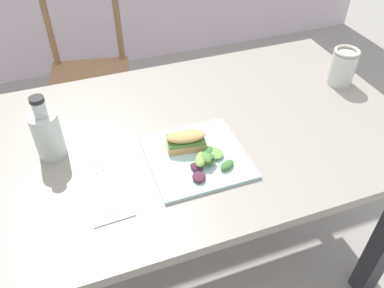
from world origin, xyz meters
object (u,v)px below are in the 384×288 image
fork_on_napkin (102,180)px  plate_lunch (197,157)px  dining_table (184,161)px  sandwich_half_front (186,140)px  mason_jar_iced_tea (342,68)px  chair_wooden_far (90,74)px  bottle_cold_brew (48,136)px

fork_on_napkin → plate_lunch: bearing=-0.1°
dining_table → sandwich_half_front: 0.18m
dining_table → mason_jar_iced_tea: (0.61, 0.08, 0.18)m
chair_wooden_far → bottle_cold_brew: (-0.19, -0.90, 0.36)m
plate_lunch → bottle_cold_brew: 0.41m
dining_table → mason_jar_iced_tea: size_ratio=11.03×
fork_on_napkin → mason_jar_iced_tea: bearing=12.6°
dining_table → sandwich_half_front: bearing=-103.9°
sandwich_half_front → mason_jar_iced_tea: mason_jar_iced_tea is taller
plate_lunch → sandwich_half_front: bearing=112.5°
mason_jar_iced_tea → plate_lunch: bearing=-162.2°
dining_table → bottle_cold_brew: size_ratio=7.32×
bottle_cold_brew → mason_jar_iced_tea: bottle_cold_brew is taller
mason_jar_iced_tea → fork_on_napkin: bearing=-167.4°
fork_on_napkin → bottle_cold_brew: bottle_cold_brew is taller
dining_table → sandwich_half_front: sandwich_half_front is taller
bottle_cold_brew → plate_lunch: bearing=-22.3°
dining_table → bottle_cold_brew: 0.43m
chair_wooden_far → bottle_cold_brew: 0.99m
bottle_cold_brew → chair_wooden_far: bearing=78.0°
bottle_cold_brew → sandwich_half_front: bearing=-17.5°
dining_table → plate_lunch: plate_lunch is taller
dining_table → chair_wooden_far: 0.97m
plate_lunch → fork_on_napkin: (-0.27, 0.00, 0.00)m
plate_lunch → dining_table: bearing=88.9°
plate_lunch → mason_jar_iced_tea: bearing=17.8°
plate_lunch → fork_on_napkin: bearing=179.9°
dining_table → plate_lunch: (-0.00, -0.12, 0.13)m
fork_on_napkin → bottle_cold_brew: bearing=125.9°
sandwich_half_front → fork_on_napkin: size_ratio=0.64×
sandwich_half_front → bottle_cold_brew: 0.38m
sandwich_half_front → plate_lunch: bearing=-67.5°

